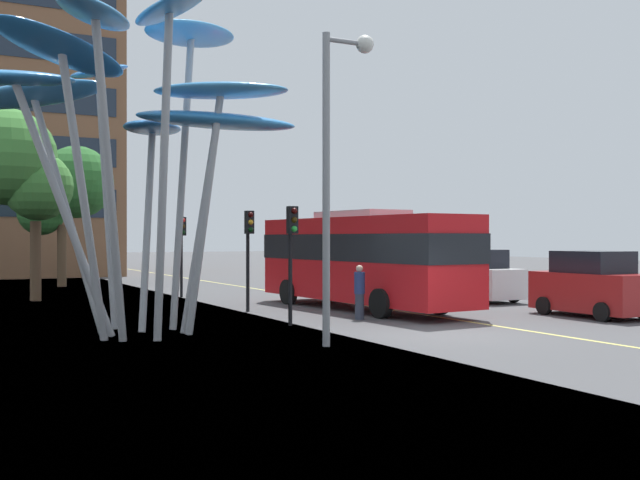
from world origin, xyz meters
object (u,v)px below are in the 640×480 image
at_px(leaf_sculpture, 135,97).
at_px(car_parked_mid, 474,277).
at_px(car_parked_near, 592,286).
at_px(red_bus, 361,256).
at_px(traffic_light_kerb_far, 249,238).
at_px(traffic_light_kerb_near, 292,239).
at_px(traffic_light_island_mid, 182,239).
at_px(car_parked_far, 374,268).
at_px(street_lamp, 337,146).
at_px(pedestrian, 360,292).

xyz_separation_m(leaf_sculpture, car_parked_mid, (14.94, 4.42, -5.33)).
height_order(car_parked_near, car_parked_mid, car_parked_near).
distance_m(red_bus, car_parked_near, 7.87).
height_order(red_bus, traffic_light_kerb_far, red_bus).
bearing_deg(traffic_light_kerb_far, car_parked_mid, 0.42).
xyz_separation_m(traffic_light_kerb_far, car_parked_mid, (9.92, 0.07, -1.57)).
relative_size(traffic_light_kerb_near, traffic_light_island_mid, 1.01).
xyz_separation_m(car_parked_far, street_lamp, (-10.94, -16.17, 3.67)).
xyz_separation_m(car_parked_near, street_lamp, (-10.59, -1.98, 3.76)).
xyz_separation_m(car_parked_mid, pedestrian, (-7.74, -3.94, -0.12)).
bearing_deg(car_parked_mid, red_bus, -169.74).
xyz_separation_m(traffic_light_island_mid, street_lamp, (-1.10, -15.95, 2.24)).
bearing_deg(leaf_sculpture, traffic_light_kerb_far, 40.96).
xyz_separation_m(traffic_light_island_mid, car_parked_far, (9.84, 0.22, -1.43)).
relative_size(car_parked_near, street_lamp, 0.53).
xyz_separation_m(traffic_light_kerb_near, car_parked_mid, (10.39, 4.56, -1.55)).
distance_m(car_parked_far, pedestrian, 13.67).
xyz_separation_m(traffic_light_kerb_far, pedestrian, (2.18, -3.87, -1.69)).
relative_size(car_parked_mid, car_parked_far, 1.09).
distance_m(traffic_light_island_mid, car_parked_near, 16.95).
xyz_separation_m(red_bus, traffic_light_kerb_near, (-4.40, -3.47, 0.60)).
bearing_deg(car_parked_mid, car_parked_near, -94.84).
bearing_deg(street_lamp, car_parked_far, 55.92).
bearing_deg(car_parked_far, street_lamp, -124.08).
distance_m(car_parked_near, car_parked_far, 14.19).
distance_m(traffic_light_kerb_far, car_parked_far, 12.38).
bearing_deg(traffic_light_island_mid, car_parked_far, 1.30).
bearing_deg(car_parked_near, traffic_light_kerb_far, 144.61).
bearing_deg(traffic_light_kerb_far, pedestrian, -60.59).
bearing_deg(traffic_light_kerb_near, pedestrian, 13.06).
height_order(traffic_light_kerb_far, car_parked_far, traffic_light_kerb_far).
height_order(street_lamp, pedestrian, street_lamp).
xyz_separation_m(leaf_sculpture, traffic_light_kerb_far, (5.01, 4.35, -3.76)).
relative_size(red_bus, traffic_light_kerb_near, 3.04).
bearing_deg(red_bus, pedestrian, -121.52).
bearing_deg(traffic_light_kerb_near, car_parked_near, -12.40).
bearing_deg(car_parked_near, car_parked_far, 88.58).
relative_size(traffic_light_island_mid, car_parked_near, 0.87).
distance_m(traffic_light_kerb_near, traffic_light_kerb_far, 4.51).
height_order(traffic_light_kerb_near, pedestrian, traffic_light_kerb_near).
xyz_separation_m(leaf_sculpture, car_parked_far, (14.72, 11.90, -5.22)).
bearing_deg(red_bus, street_lamp, -124.17).
bearing_deg(traffic_light_kerb_near, traffic_light_island_mid, 88.38).
distance_m(car_parked_mid, street_lamp, 14.64).
bearing_deg(car_parked_far, pedestrian, -123.39).
xyz_separation_m(traffic_light_island_mid, car_parked_near, (9.49, -13.97, -1.51)).
bearing_deg(pedestrian, traffic_light_kerb_far, 119.41).
distance_m(red_bus, traffic_light_island_mid, 9.29).
distance_m(leaf_sculpture, car_parked_near, 15.49).
bearing_deg(traffic_light_kerb_far, car_parked_far, 37.87).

